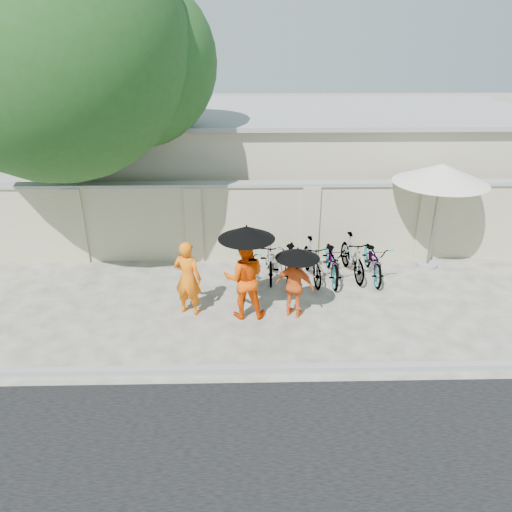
{
  "coord_description": "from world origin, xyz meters",
  "views": [
    {
      "loc": [
        0.32,
        -8.96,
        5.62
      ],
      "look_at": [
        0.55,
        0.9,
        1.1
      ],
      "focal_mm": 35.0,
      "sensor_mm": 36.0,
      "label": 1
    }
  ],
  "objects_px": {
    "monk_left": "(188,278)",
    "monk_center": "(244,278)",
    "patio_umbrella": "(441,175)",
    "monk_right": "(295,286)"
  },
  "relations": [
    {
      "from": "monk_center",
      "to": "patio_umbrella",
      "type": "xyz_separation_m",
      "value": [
        4.71,
        2.27,
        1.54
      ]
    },
    {
      "from": "monk_left",
      "to": "monk_center",
      "type": "bearing_deg",
      "value": -167.74
    },
    {
      "from": "monk_center",
      "to": "monk_right",
      "type": "xyz_separation_m",
      "value": [
        1.06,
        -0.04,
        -0.18
      ]
    },
    {
      "from": "monk_center",
      "to": "monk_right",
      "type": "distance_m",
      "value": 1.07
    },
    {
      "from": "monk_left",
      "to": "monk_center",
      "type": "distance_m",
      "value": 1.2
    },
    {
      "from": "monk_left",
      "to": "monk_center",
      "type": "xyz_separation_m",
      "value": [
        1.19,
        -0.14,
        0.06
      ]
    },
    {
      "from": "monk_left",
      "to": "monk_right",
      "type": "xyz_separation_m",
      "value": [
        2.25,
        -0.18,
        -0.12
      ]
    },
    {
      "from": "monk_left",
      "to": "monk_center",
      "type": "relative_size",
      "value": 0.93
    },
    {
      "from": "monk_center",
      "to": "patio_umbrella",
      "type": "distance_m",
      "value": 5.45
    },
    {
      "from": "monk_left",
      "to": "monk_center",
      "type": "height_order",
      "value": "monk_center"
    }
  ]
}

